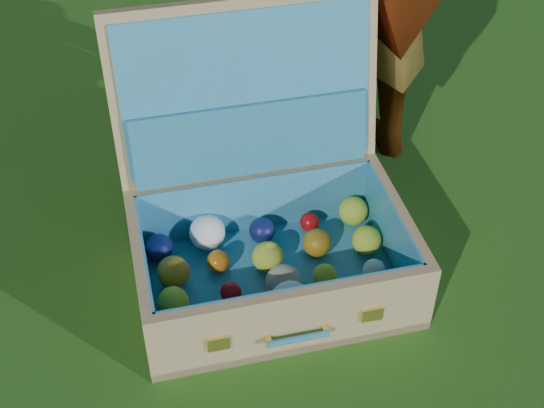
{
  "coord_description": "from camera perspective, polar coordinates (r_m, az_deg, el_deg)",
  "views": [
    {
      "loc": [
        0.05,
        -1.13,
        1.42
      ],
      "look_at": [
        0.08,
        0.27,
        0.2
      ],
      "focal_mm": 50.0,
      "sensor_mm": 36.0,
      "label": 1
    }
  ],
  "objects": [
    {
      "name": "ground",
      "position": [
        1.82,
        -2.47,
        -10.44
      ],
      "size": [
        60.0,
        60.0,
        0.0
      ],
      "primitive_type": "plane",
      "color": "#215114",
      "rests_on": "ground"
    },
    {
      "name": "suitcase",
      "position": [
        1.87,
        -0.64,
        -0.45
      ],
      "size": [
        0.77,
        0.7,
        0.64
      ],
      "rotation": [
        0.0,
        0.0,
        0.21
      ],
      "color": "tan",
      "rests_on": "ground"
    }
  ]
}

